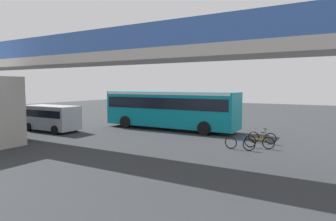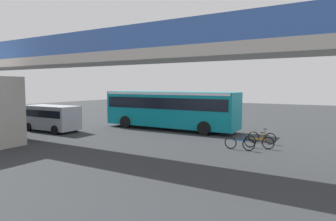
# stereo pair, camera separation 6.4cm
# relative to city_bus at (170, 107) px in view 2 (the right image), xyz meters

# --- Properties ---
(ground) EXTENTS (80.00, 80.00, 0.00)m
(ground) POSITION_rel_city_bus_xyz_m (1.14, -0.18, -1.88)
(ground) COLOR #2D3033
(city_bus) EXTENTS (11.54, 2.85, 3.15)m
(city_bus) POSITION_rel_city_bus_xyz_m (0.00, 0.00, 0.00)
(city_bus) COLOR #0C8493
(city_bus) RESTS_ON ground
(parked_van) EXTENTS (4.80, 2.17, 2.05)m
(parked_van) POSITION_rel_city_bus_xyz_m (7.72, 5.65, -0.70)
(parked_van) COLOR #B7BCC6
(parked_van) RESTS_ON ground
(bicycle_black) EXTENTS (1.77, 0.44, 0.96)m
(bicycle_black) POSITION_rel_city_bus_xyz_m (-8.08, 2.25, -1.51)
(bicycle_black) COLOR black
(bicycle_black) RESTS_ON ground
(bicycle_blue) EXTENTS (1.77, 0.44, 0.96)m
(bicycle_blue) POSITION_rel_city_bus_xyz_m (-7.41, 4.80, -1.51)
(bicycle_blue) COLOR black
(bicycle_blue) RESTS_ON ground
(bicycle_orange) EXTENTS (1.77, 0.44, 0.96)m
(bicycle_orange) POSITION_rel_city_bus_xyz_m (-8.27, 3.80, -1.51)
(bicycle_orange) COLOR black
(bicycle_orange) RESTS_ON ground
(traffic_sign) EXTENTS (0.08, 0.60, 2.80)m
(traffic_sign) POSITION_rel_city_bus_xyz_m (5.61, -3.59, 0.01)
(traffic_sign) COLOR slate
(traffic_sign) RESTS_ON ground
(lane_dash_leftmost) EXTENTS (2.00, 0.20, 0.01)m
(lane_dash_leftmost) POSITION_rel_city_bus_xyz_m (-2.86, -2.87, -1.88)
(lane_dash_leftmost) COLOR silver
(lane_dash_leftmost) RESTS_ON ground
(lane_dash_left) EXTENTS (2.00, 0.20, 0.01)m
(lane_dash_left) POSITION_rel_city_bus_xyz_m (1.14, -2.87, -1.88)
(lane_dash_left) COLOR silver
(lane_dash_left) RESTS_ON ground
(lane_dash_centre) EXTENTS (2.00, 0.20, 0.01)m
(lane_dash_centre) POSITION_rel_city_bus_xyz_m (5.14, -2.87, -1.88)
(lane_dash_centre) COLOR silver
(lane_dash_centre) RESTS_ON ground
(pedestrian_overpass) EXTENTS (31.60, 2.60, 6.44)m
(pedestrian_overpass) POSITION_rel_city_bus_xyz_m (1.14, 8.97, 2.90)
(pedestrian_overpass) COLOR #B2ADA5
(pedestrian_overpass) RESTS_ON ground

